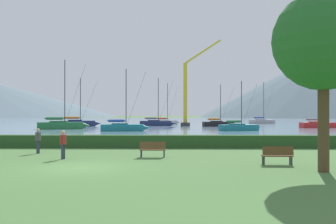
{
  "coord_description": "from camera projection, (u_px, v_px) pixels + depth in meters",
  "views": [
    {
      "loc": [
        4.7,
        -17.97,
        2.58
      ],
      "look_at": [
        3.43,
        45.57,
        2.97
      ],
      "focal_mm": 40.07,
      "sensor_mm": 36.0,
      "label": 1
    }
  ],
  "objects": [
    {
      "name": "sailboat_slip_9",
      "position": [
        262.0,
        121.0,
        103.28
      ],
      "size": [
        8.0,
        4.21,
        11.49
      ],
      "rotation": [
        0.0,
        0.0,
        0.3
      ],
      "color": "#9E9EA3",
      "rests_on": "harbor_water"
    },
    {
      "name": "person_standing_walker",
      "position": [
        63.0,
        142.0,
        21.51
      ],
      "size": [
        0.36,
        0.56,
        1.65
      ],
      "rotation": [
        0.0,
        0.0,
        -0.24
      ],
      "color": "#2D3347",
      "rests_on": "ground_plane"
    },
    {
      "name": "sailboat_slip_5",
      "position": [
        62.0,
        125.0,
        65.29
      ],
      "size": [
        9.02,
        4.42,
        12.12
      ],
      "rotation": [
        0.0,
        0.0,
        0.25
      ],
      "color": "#236B38",
      "rests_on": "harbor_water"
    },
    {
      "name": "sailboat_slip_3",
      "position": [
        123.0,
        127.0,
        57.69
      ],
      "size": [
        7.62,
        2.86,
        9.61
      ],
      "rotation": [
        0.0,
        0.0,
        0.1
      ],
      "color": "#19707A",
      "rests_on": "harbor_water"
    },
    {
      "name": "ground_plane",
      "position": [
        78.0,
        168.0,
        18.04
      ],
      "size": [
        1000.0,
        1000.0,
        0.0
      ],
      "primitive_type": "plane",
      "color": "#477038"
    },
    {
      "name": "sailboat_slip_4",
      "position": [
        319.0,
        124.0,
        70.97
      ],
      "size": [
        7.81,
        2.79,
        11.46
      ],
      "rotation": [
        0.0,
        0.0,
        0.08
      ],
      "color": "red",
      "rests_on": "harbor_water"
    },
    {
      "name": "park_bench_near_path",
      "position": [
        277.0,
        154.0,
        19.1
      ],
      "size": [
        1.56,
        0.53,
        0.95
      ],
      "rotation": [
        0.0,
        0.0,
        -0.03
      ],
      "color": "brown",
      "rests_on": "ground_plane"
    },
    {
      "name": "person_seated_viewer",
      "position": [
        38.0,
        139.0,
        24.62
      ],
      "size": [
        0.36,
        0.57,
        1.65
      ],
      "rotation": [
        0.0,
        0.0,
        -0.05
      ],
      "color": "#2D3347",
      "rests_on": "ground_plane"
    },
    {
      "name": "sailboat_slip_11",
      "position": [
        239.0,
        127.0,
        59.01
      ],
      "size": [
        7.09,
        3.91,
        7.87
      ],
      "rotation": [
        0.0,
        0.0,
        0.33
      ],
      "color": "#19707A",
      "rests_on": "harbor_water"
    },
    {
      "name": "sailboat_slip_1",
      "position": [
        166.0,
        122.0,
        98.89
      ],
      "size": [
        7.18,
        3.09,
        10.81
      ],
      "rotation": [
        0.0,
        0.0,
        0.17
      ],
      "color": "#9E9EA3",
      "rests_on": "harbor_water"
    },
    {
      "name": "park_tree",
      "position": [
        326.0,
        34.0,
        16.79
      ],
      "size": [
        4.52,
        4.52,
        8.74
      ],
      "color": "#4C3823",
      "rests_on": "ground_plane"
    },
    {
      "name": "park_bench_under_tree",
      "position": [
        153.0,
        149.0,
        22.38
      ],
      "size": [
        1.54,
        0.48,
        0.95
      ],
      "rotation": [
        0.0,
        0.0,
        -0.0
      ],
      "color": "brown",
      "rests_on": "ground_plane"
    },
    {
      "name": "sailboat_slip_2",
      "position": [
        78.0,
        123.0,
        80.59
      ],
      "size": [
        9.04,
        4.1,
        10.42
      ],
      "rotation": [
        0.0,
        0.0,
        0.2
      ],
      "color": "navy",
      "rests_on": "harbor_water"
    },
    {
      "name": "hedge_line",
      "position": [
        115.0,
        141.0,
        29.04
      ],
      "size": [
        80.0,
        1.2,
        0.96
      ],
      "primitive_type": "cube",
      "color": "#284C23",
      "rests_on": "ground_plane"
    },
    {
      "name": "harbor_water",
      "position": [
        164.0,
        121.0,
        155.01
      ],
      "size": [
        320.0,
        246.0,
        0.0
      ],
      "primitive_type": "cube",
      "color": "slate",
      "rests_on": "ground_plane"
    },
    {
      "name": "sailboat_slip_10",
      "position": [
        156.0,
        123.0,
        83.75
      ],
      "size": [
        8.2,
        2.87,
        10.66
      ],
      "rotation": [
        0.0,
        0.0,
        0.07
      ],
      "color": "navy",
      "rests_on": "harbor_water"
    },
    {
      "name": "sailboat_slip_8",
      "position": [
        218.0,
        124.0,
        79.69
      ],
      "size": [
        7.58,
        3.04,
        8.92
      ],
      "rotation": [
        0.0,
        0.0,
        0.13
      ],
      "color": "black",
      "rests_on": "harbor_water"
    },
    {
      "name": "dock_crane",
      "position": [
        187.0,
        97.0,
        81.99
      ],
      "size": [
        8.79,
        2.0,
        18.96
      ],
      "color": "#333338",
      "rests_on": "ground_plane"
    }
  ]
}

